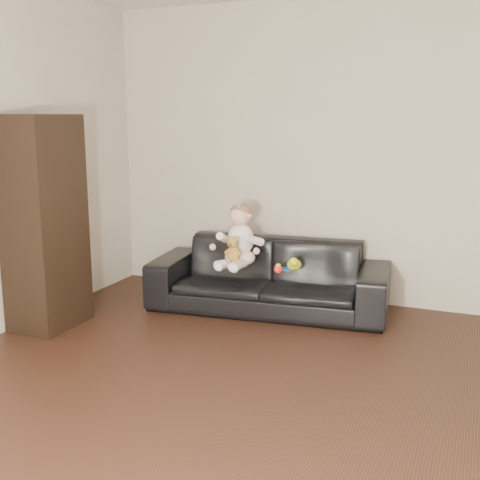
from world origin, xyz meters
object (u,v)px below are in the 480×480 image
at_px(teddy_bear, 233,250).
at_px(sofa, 269,276).
at_px(cabinet, 45,223).
at_px(toy_green, 294,265).
at_px(toy_rattle, 278,269).
at_px(toy_blue_disc, 287,269).
at_px(baby, 239,239).

bearing_deg(teddy_bear, sofa, 54.89).
xyz_separation_m(cabinet, toy_green, (1.70, 0.96, -0.39)).
bearing_deg(teddy_bear, toy_rattle, 10.68).
bearing_deg(toy_green, toy_rattle, -121.48).
distance_m(sofa, toy_blue_disc, 0.23).
bearing_deg(sofa, toy_blue_disc, -30.53).
height_order(sofa, baby, baby).
bearing_deg(toy_green, sofa, 162.51).
height_order(toy_rattle, toy_blue_disc, toy_rattle).
bearing_deg(teddy_bear, cabinet, -144.54).
height_order(baby, toy_blue_disc, baby).
bearing_deg(toy_green, teddy_bear, -157.53).
relative_size(sofa, baby, 3.79).
bearing_deg(toy_green, baby, -176.10).
relative_size(teddy_bear, toy_blue_disc, 2.25).
bearing_deg(baby, toy_blue_disc, 15.68).
relative_size(baby, toy_rattle, 7.41).
relative_size(baby, toy_blue_disc, 5.45).
height_order(teddy_bear, toy_green, teddy_bear).
bearing_deg(baby, cabinet, -130.93).
relative_size(sofa, cabinet, 1.21).
xyz_separation_m(toy_green, toy_blue_disc, (-0.06, -0.01, -0.04)).
height_order(baby, teddy_bear, baby).
bearing_deg(toy_rattle, teddy_bear, -172.87).
height_order(sofa, teddy_bear, teddy_bear).
distance_m(cabinet, toy_blue_disc, 1.94).
bearing_deg(toy_green, toy_blue_disc, -174.98).
xyz_separation_m(cabinet, baby, (1.23, 0.93, -0.20)).
bearing_deg(baby, sofa, 37.98).
distance_m(baby, toy_green, 0.51).
height_order(baby, toy_green, baby).
bearing_deg(toy_rattle, toy_green, 58.52).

